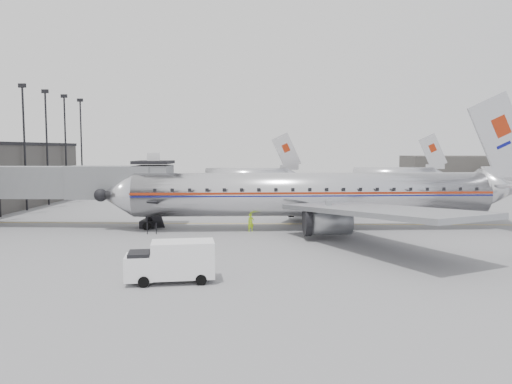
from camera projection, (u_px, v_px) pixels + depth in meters
ground at (245, 234)px, 43.93m from camera, size 160.00×160.00×0.00m
hangar at (480, 171)px, 101.97m from camera, size 30.00×12.00×6.00m
apron_line at (278, 224)px, 49.81m from camera, size 60.00×0.15×0.01m
jet_bridge at (74, 183)px, 47.75m from camera, size 21.00×6.20×7.10m
floodlight_masts at (11, 141)px, 57.03m from camera, size 0.90×42.25×15.25m
distant_aircraft_near at (248, 176)px, 85.57m from camera, size 16.39×3.20×10.26m
distant_aircraft_mid at (395, 175)px, 88.72m from camera, size 16.39×3.20×10.26m
airliner at (320, 194)px, 46.48m from camera, size 40.90×37.78×12.93m
service_van at (172, 261)px, 27.99m from camera, size 5.18×2.74×2.32m
ramp_worker at (251, 223)px, 45.15m from camera, size 0.70×0.59×1.63m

